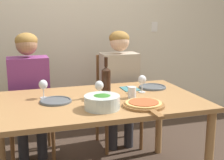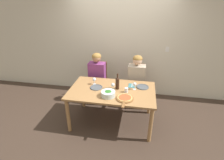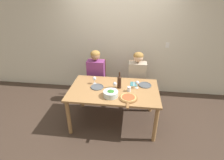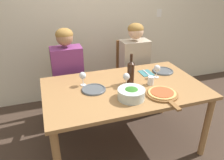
{
  "view_description": "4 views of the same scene",
  "coord_description": "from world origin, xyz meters",
  "px_view_note": "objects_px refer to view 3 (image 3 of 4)",
  "views": [
    {
      "loc": [
        -0.61,
        -2.3,
        1.44
      ],
      "look_at": [
        0.12,
        -0.03,
        0.91
      ],
      "focal_mm": 50.0,
      "sensor_mm": 36.0,
      "label": 1
    },
    {
      "loc": [
        0.53,
        -2.91,
        2.42
      ],
      "look_at": [
        -0.03,
        0.16,
        0.89
      ],
      "focal_mm": 28.0,
      "sensor_mm": 36.0,
      "label": 2
    },
    {
      "loc": [
        0.31,
        -2.77,
        2.42
      ],
      "look_at": [
        -0.03,
        0.01,
        0.94
      ],
      "focal_mm": 28.0,
      "sensor_mm": 36.0,
      "label": 3
    },
    {
      "loc": [
        -0.76,
        -1.86,
        1.81
      ],
      "look_at": [
        -0.14,
        -0.0,
        0.86
      ],
      "focal_mm": 35.0,
      "sensor_mm": 36.0,
      "label": 4
    }
  ],
  "objects_px": {
    "person_woman": "(96,72)",
    "person_man": "(137,74)",
    "wine_glass_left": "(94,79)",
    "water_tumbler": "(129,89)",
    "wine_bottle": "(119,82)",
    "fork_on_napkin": "(134,84)",
    "dinner_plate_left": "(97,87)",
    "chair_right": "(136,81)",
    "dinner_plate_right": "(145,85)",
    "pizza_on_board": "(128,98)",
    "broccoli_bowl": "(111,94)",
    "wine_glass_centre": "(115,84)",
    "chair_left": "(97,79)",
    "wine_glass_right": "(137,83)"
  },
  "relations": [
    {
      "from": "broccoli_bowl",
      "to": "wine_glass_right",
      "type": "distance_m",
      "value": 0.57
    },
    {
      "from": "wine_glass_left",
      "to": "wine_bottle",
      "type": "bearing_deg",
      "value": -11.93
    },
    {
      "from": "chair_right",
      "to": "broccoli_bowl",
      "type": "distance_m",
      "value": 1.19
    },
    {
      "from": "wine_glass_left",
      "to": "fork_on_napkin",
      "type": "bearing_deg",
      "value": 4.99
    },
    {
      "from": "dinner_plate_left",
      "to": "wine_glass_left",
      "type": "distance_m",
      "value": 0.19
    },
    {
      "from": "pizza_on_board",
      "to": "broccoli_bowl",
      "type": "bearing_deg",
      "value": 171.9
    },
    {
      "from": "pizza_on_board",
      "to": "water_tumbler",
      "type": "bearing_deg",
      "value": 89.9
    },
    {
      "from": "pizza_on_board",
      "to": "wine_glass_right",
      "type": "xyz_separation_m",
      "value": [
        0.14,
        0.38,
        0.09
      ]
    },
    {
      "from": "chair_right",
      "to": "dinner_plate_right",
      "type": "distance_m",
      "value": 0.66
    },
    {
      "from": "person_man",
      "to": "wine_glass_left",
      "type": "bearing_deg",
      "value": -147.31
    },
    {
      "from": "chair_left",
      "to": "wine_glass_centre",
      "type": "height_order",
      "value": "chair_left"
    },
    {
      "from": "person_woman",
      "to": "fork_on_napkin",
      "type": "height_order",
      "value": "person_woman"
    },
    {
      "from": "wine_glass_right",
      "to": "wine_glass_left",
      "type": "bearing_deg",
      "value": 175.02
    },
    {
      "from": "chair_right",
      "to": "broccoli_bowl",
      "type": "relative_size",
      "value": 3.8
    },
    {
      "from": "pizza_on_board",
      "to": "fork_on_napkin",
      "type": "bearing_deg",
      "value": 80.44
    },
    {
      "from": "wine_glass_left",
      "to": "wine_glass_centre",
      "type": "xyz_separation_m",
      "value": [
        0.42,
        -0.17,
        0.0
      ]
    },
    {
      "from": "person_woman",
      "to": "broccoli_bowl",
      "type": "bearing_deg",
      "value": -64.02
    },
    {
      "from": "person_woman",
      "to": "wine_bottle",
      "type": "distance_m",
      "value": 0.87
    },
    {
      "from": "person_woman",
      "to": "fork_on_napkin",
      "type": "distance_m",
      "value": 0.97
    },
    {
      "from": "wine_glass_left",
      "to": "wine_glass_centre",
      "type": "relative_size",
      "value": 1.0
    },
    {
      "from": "chair_left",
      "to": "chair_right",
      "type": "relative_size",
      "value": 1.0
    },
    {
      "from": "chair_left",
      "to": "dinner_plate_left",
      "type": "relative_size",
      "value": 3.98
    },
    {
      "from": "person_woman",
      "to": "wine_glass_left",
      "type": "relative_size",
      "value": 8.26
    },
    {
      "from": "wine_glass_left",
      "to": "water_tumbler",
      "type": "xyz_separation_m",
      "value": [
        0.68,
        -0.21,
        -0.06
      ]
    },
    {
      "from": "wine_glass_left",
      "to": "fork_on_napkin",
      "type": "relative_size",
      "value": 0.84
    },
    {
      "from": "wine_bottle",
      "to": "fork_on_napkin",
      "type": "xyz_separation_m",
      "value": [
        0.27,
        0.17,
        -0.13
      ]
    },
    {
      "from": "chair_left",
      "to": "person_woman",
      "type": "height_order",
      "value": "person_woman"
    },
    {
      "from": "dinner_plate_right",
      "to": "wine_glass_right",
      "type": "height_order",
      "value": "wine_glass_right"
    },
    {
      "from": "chair_left",
      "to": "broccoli_bowl",
      "type": "height_order",
      "value": "chair_left"
    },
    {
      "from": "person_man",
      "to": "dinner_plate_left",
      "type": "height_order",
      "value": "person_man"
    },
    {
      "from": "wine_bottle",
      "to": "person_woman",
      "type": "bearing_deg",
      "value": 132.29
    },
    {
      "from": "chair_right",
      "to": "water_tumbler",
      "type": "bearing_deg",
      "value": -100.06
    },
    {
      "from": "broccoli_bowl",
      "to": "fork_on_napkin",
      "type": "xyz_separation_m",
      "value": [
        0.39,
        0.48,
        -0.05
      ]
    },
    {
      "from": "dinner_plate_left",
      "to": "water_tumbler",
      "type": "height_order",
      "value": "water_tumbler"
    },
    {
      "from": "broccoli_bowl",
      "to": "wine_glass_centre",
      "type": "bearing_deg",
      "value": 79.15
    },
    {
      "from": "chair_left",
      "to": "pizza_on_board",
      "type": "relative_size",
      "value": 2.18
    },
    {
      "from": "person_woman",
      "to": "person_man",
      "type": "distance_m",
      "value": 0.92
    },
    {
      "from": "wine_glass_right",
      "to": "person_woman",
      "type": "bearing_deg",
      "value": 146.41
    },
    {
      "from": "dinner_plate_left",
      "to": "fork_on_napkin",
      "type": "height_order",
      "value": "dinner_plate_left"
    },
    {
      "from": "chair_left",
      "to": "fork_on_napkin",
      "type": "distance_m",
      "value": 1.06
    },
    {
      "from": "chair_right",
      "to": "fork_on_napkin",
      "type": "height_order",
      "value": "chair_right"
    },
    {
      "from": "dinner_plate_right",
      "to": "pizza_on_board",
      "type": "bearing_deg",
      "value": -120.9
    },
    {
      "from": "person_woman",
      "to": "fork_on_napkin",
      "type": "xyz_separation_m",
      "value": [
        0.85,
        -0.47,
        0.01
      ]
    },
    {
      "from": "person_woman",
      "to": "dinner_plate_left",
      "type": "bearing_deg",
      "value": -76.26
    },
    {
      "from": "chair_right",
      "to": "dinner_plate_right",
      "type": "bearing_deg",
      "value": -76.33
    },
    {
      "from": "chair_right",
      "to": "fork_on_napkin",
      "type": "relative_size",
      "value": 5.44
    },
    {
      "from": "chair_right",
      "to": "dinner_plate_left",
      "type": "xyz_separation_m",
      "value": [
        -0.75,
        -0.79,
        0.24
      ]
    },
    {
      "from": "chair_left",
      "to": "person_man",
      "type": "distance_m",
      "value": 0.95
    },
    {
      "from": "person_man",
      "to": "broccoli_bowl",
      "type": "distance_m",
      "value": 1.05
    },
    {
      "from": "chair_right",
      "to": "water_tumbler",
      "type": "relative_size",
      "value": 10.73
    }
  ]
}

